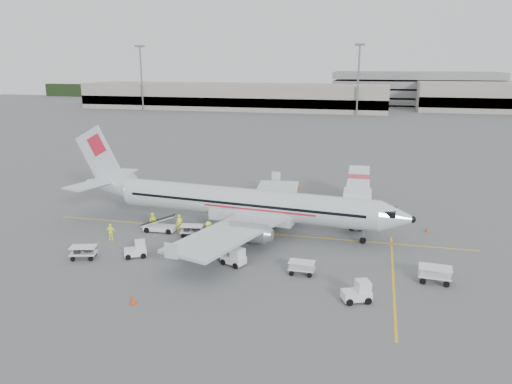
% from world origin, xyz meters
% --- Properties ---
extents(ground, '(360.00, 360.00, 0.00)m').
position_xyz_m(ground, '(0.00, 0.00, 0.00)').
color(ground, '#56595B').
extents(stripe_lead, '(44.00, 0.20, 0.01)m').
position_xyz_m(stripe_lead, '(0.00, 0.00, 0.01)').
color(stripe_lead, yellow).
rests_on(stripe_lead, ground).
extents(stripe_cross, '(0.20, 20.00, 0.01)m').
position_xyz_m(stripe_cross, '(14.00, -8.00, 0.01)').
color(stripe_cross, yellow).
rests_on(stripe_cross, ground).
extents(terminal_west, '(110.00, 22.00, 9.00)m').
position_xyz_m(terminal_west, '(-40.00, 130.00, 4.50)').
color(terminal_west, gray).
rests_on(terminal_west, ground).
extents(parking_garage, '(62.00, 24.00, 14.00)m').
position_xyz_m(parking_garage, '(25.00, 160.00, 7.00)').
color(parking_garage, slate).
rests_on(parking_garage, ground).
extents(treeline, '(300.00, 3.00, 6.00)m').
position_xyz_m(treeline, '(0.00, 175.00, 3.00)').
color(treeline, black).
rests_on(treeline, ground).
extents(mast_west, '(3.20, 1.20, 22.00)m').
position_xyz_m(mast_west, '(-70.00, 118.00, 11.00)').
color(mast_west, slate).
rests_on(mast_west, ground).
extents(mast_center, '(3.20, 1.20, 22.00)m').
position_xyz_m(mast_center, '(5.00, 118.00, 11.00)').
color(mast_center, slate).
rests_on(mast_center, ground).
extents(aircraft, '(38.78, 31.81, 9.95)m').
position_xyz_m(aircraft, '(-0.84, 0.68, 4.97)').
color(aircraft, silver).
rests_on(aircraft, ground).
extents(jet_bridge, '(3.60, 16.93, 4.42)m').
position_xyz_m(jet_bridge, '(10.26, 9.32, 2.21)').
color(jet_bridge, white).
rests_on(jet_bridge, ground).
extents(belt_loader, '(4.43, 1.79, 2.37)m').
position_xyz_m(belt_loader, '(-9.27, -2.00, 1.18)').
color(belt_loader, white).
rests_on(belt_loader, ground).
extents(tug_fore, '(2.37, 1.89, 1.60)m').
position_xyz_m(tug_fore, '(11.25, -12.92, 0.80)').
color(tug_fore, white).
rests_on(tug_fore, ground).
extents(tug_mid, '(2.34, 1.89, 1.58)m').
position_xyz_m(tug_mid, '(0.58, -8.54, 0.79)').
color(tug_mid, white).
rests_on(tug_mid, ground).
extents(tug_aft, '(2.26, 1.92, 1.51)m').
position_xyz_m(tug_aft, '(-8.52, -8.92, 0.76)').
color(tug_aft, white).
rests_on(tug_aft, ground).
extents(cart_loaded_a, '(2.41, 1.63, 1.17)m').
position_xyz_m(cart_loaded_a, '(-5.52, -2.58, 0.59)').
color(cart_loaded_a, white).
rests_on(cart_loaded_a, ground).
extents(cart_loaded_b, '(2.54, 1.89, 1.18)m').
position_xyz_m(cart_loaded_b, '(-12.81, -10.44, 0.59)').
color(cart_loaded_b, white).
rests_on(cart_loaded_b, ground).
extents(cart_empty_a, '(2.14, 1.28, 1.11)m').
position_xyz_m(cart_empty_a, '(6.61, -9.07, 0.56)').
color(cart_empty_a, white).
rests_on(cart_empty_a, ground).
extents(cart_empty_b, '(2.65, 1.69, 1.33)m').
position_xyz_m(cart_empty_b, '(17.16, -8.11, 0.66)').
color(cart_empty_b, white).
rests_on(cart_empty_b, ground).
extents(cone_nose, '(0.35, 0.35, 0.57)m').
position_xyz_m(cone_nose, '(17.61, 4.53, 0.29)').
color(cone_nose, '#E04009').
rests_on(cone_nose, ground).
extents(cone_port, '(0.36, 0.36, 0.58)m').
position_xyz_m(cone_port, '(1.90, 18.96, 0.29)').
color(cone_port, '#E04009').
rests_on(cone_port, ground).
extents(cone_stbd, '(0.43, 0.43, 0.71)m').
position_xyz_m(cone_stbd, '(-4.52, -17.18, 0.35)').
color(cone_stbd, '#E04009').
rests_on(cone_stbd, ground).
extents(crew_a, '(0.76, 0.61, 1.82)m').
position_xyz_m(crew_a, '(-7.29, -1.50, 0.91)').
color(crew_a, '#EDFF23').
rests_on(crew_a, ground).
extents(crew_b, '(1.10, 1.05, 1.78)m').
position_xyz_m(crew_b, '(-10.29, -1.50, 0.89)').
color(crew_b, '#EDFF23').
rests_on(crew_b, ground).
extents(crew_c, '(1.22, 1.35, 1.82)m').
position_xyz_m(crew_c, '(-3.64, -2.90, 0.91)').
color(crew_c, '#EDFF23').
rests_on(crew_c, ground).
extents(crew_d, '(1.07, 0.66, 1.70)m').
position_xyz_m(crew_d, '(-12.87, -5.54, 0.85)').
color(crew_d, '#EDFF23').
rests_on(crew_d, ground).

